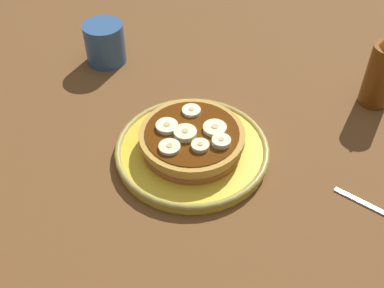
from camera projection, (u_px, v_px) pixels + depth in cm
name	position (u px, v px, depth cm)	size (l,w,h in cm)	color
ground_plane	(192.00, 161.00, 75.40)	(140.00, 140.00, 3.00)	brown
plate	(192.00, 150.00, 73.66)	(23.53, 23.53, 1.83)	yellow
pancake_stack	(193.00, 141.00, 71.98)	(15.74, 15.74, 3.27)	#A7602D
banana_slice_0	(185.00, 133.00, 70.30)	(3.39, 3.39, 1.06)	#F9F4B9
banana_slice_1	(166.00, 128.00, 71.19)	(3.33, 3.33, 0.86)	#FCE7C6
banana_slice_2	(215.00, 128.00, 71.23)	(3.53, 3.53, 0.82)	beige
banana_slice_3	(200.00, 146.00, 68.56)	(2.63, 2.63, 0.88)	beige
banana_slice_4	(191.00, 111.00, 74.14)	(2.91, 2.91, 0.72)	#EAEEC6
banana_slice_5	(170.00, 147.00, 68.43)	(3.13, 3.13, 0.77)	#EDEAB9
banana_slice_6	(221.00, 142.00, 69.05)	(2.76, 2.76, 1.06)	beige
coffee_mug	(106.00, 42.00, 89.79)	(10.35, 7.36, 7.65)	#33598C
syrup_bottle	(382.00, 71.00, 79.02)	(4.96, 4.96, 14.09)	brown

